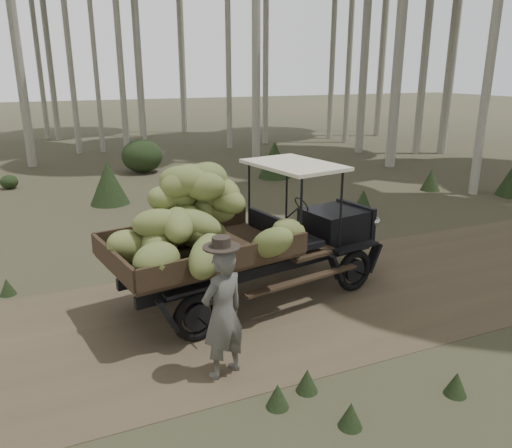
{
  "coord_description": "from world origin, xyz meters",
  "views": [
    {
      "loc": [
        -2.15,
        -6.61,
        3.7
      ],
      "look_at": [
        0.96,
        0.54,
        1.27
      ],
      "focal_mm": 35.0,
      "sensor_mm": 36.0,
      "label": 1
    }
  ],
  "objects": [
    {
      "name": "undergrowth",
      "position": [
        -0.33,
        -0.4,
        0.55
      ],
      "size": [
        22.4,
        24.14,
        1.38
      ],
      "color": "#233319",
      "rests_on": "ground"
    },
    {
      "name": "farmer",
      "position": [
        -0.34,
        -1.42,
        0.87
      ],
      "size": [
        0.72,
        0.59,
        1.84
      ],
      "rotation": [
        0.0,
        0.0,
        3.48
      ],
      "color": "#54534D",
      "rests_on": "ground"
    },
    {
      "name": "dirt_track",
      "position": [
        0.0,
        0.0,
        0.0
      ],
      "size": [
        70.0,
        4.0,
        0.01
      ],
      "primitive_type": "cube",
      "color": "brown",
      "rests_on": "ground"
    },
    {
      "name": "banana_truck",
      "position": [
        0.29,
        0.37,
        1.43
      ],
      "size": [
        5.05,
        2.81,
        2.44
      ],
      "rotation": [
        0.0,
        0.0,
        0.18
      ],
      "color": "black",
      "rests_on": "ground"
    },
    {
      "name": "ground",
      "position": [
        0.0,
        0.0,
        0.0
      ],
      "size": [
        120.0,
        120.0,
        0.0
      ],
      "primitive_type": "plane",
      "color": "#473D2B",
      "rests_on": "ground"
    }
  ]
}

